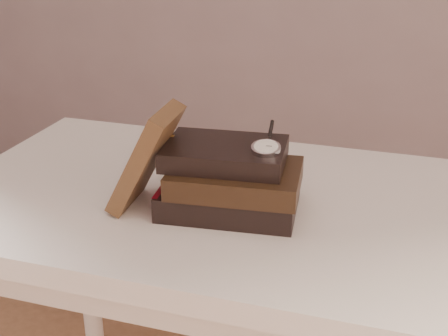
% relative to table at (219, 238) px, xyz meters
% --- Properties ---
extents(table, '(1.00, 0.60, 0.75)m').
position_rel_table_xyz_m(table, '(0.00, 0.00, 0.00)').
color(table, silver).
rests_on(table, ground).
extents(book_stack, '(0.25, 0.18, 0.12)m').
position_rel_table_xyz_m(book_stack, '(0.04, -0.05, 0.15)').
color(book_stack, black).
rests_on(book_stack, table).
extents(journal, '(0.12, 0.12, 0.18)m').
position_rel_table_xyz_m(journal, '(-0.10, -0.08, 0.18)').
color(journal, '#3D2717').
rests_on(journal, table).
extents(pocket_watch, '(0.05, 0.15, 0.02)m').
position_rel_table_xyz_m(pocket_watch, '(0.10, -0.05, 0.21)').
color(pocket_watch, silver).
rests_on(pocket_watch, book_stack).
extents(eyeglasses, '(0.11, 0.12, 0.05)m').
position_rel_table_xyz_m(eyeglasses, '(-0.05, 0.02, 0.16)').
color(eyeglasses, silver).
rests_on(eyeglasses, book_stack).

